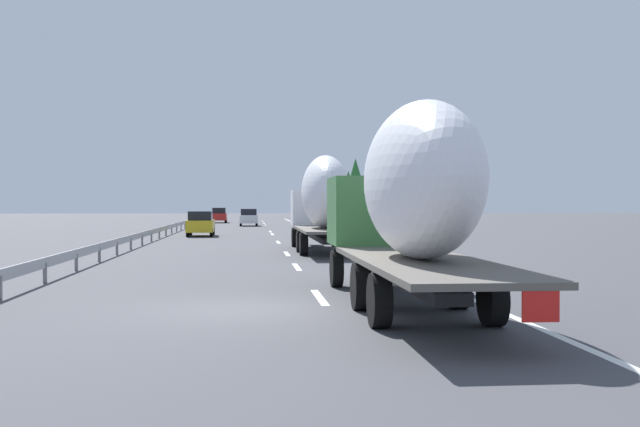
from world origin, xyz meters
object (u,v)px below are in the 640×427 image
(car_yellow_coupe, at_px, (201,224))
(car_white_van, at_px, (249,217))
(truck_lead, at_px, (323,200))
(car_red_compact, at_px, (219,215))
(road_sign, at_px, (331,207))
(truck_trailing, at_px, (408,198))

(car_yellow_coupe, distance_m, car_white_van, 25.32)
(truck_lead, xyz_separation_m, car_red_compact, (57.36, 7.25, -1.62))
(truck_lead, bearing_deg, car_red_compact, 7.20)
(truck_lead, bearing_deg, car_white_van, 4.75)
(car_yellow_coupe, bearing_deg, car_white_van, -7.79)
(truck_lead, relative_size, car_red_compact, 2.96)
(road_sign, bearing_deg, car_white_van, 20.04)
(truck_trailing, xyz_separation_m, car_white_van, (63.59, 3.63, -1.57))
(truck_trailing, height_order, car_white_van, truck_trailing)
(truck_lead, xyz_separation_m, car_white_van, (43.69, 3.63, -1.63))
(car_red_compact, distance_m, car_white_van, 14.14)
(car_white_van, distance_m, road_sign, 19.67)
(car_red_compact, bearing_deg, road_sign, -162.13)
(road_sign, bearing_deg, truck_lead, 173.00)
(car_white_van, relative_size, road_sign, 1.37)
(car_red_compact, relative_size, road_sign, 1.44)
(truck_trailing, height_order, car_red_compact, truck_trailing)
(truck_lead, distance_m, car_red_compact, 57.83)
(truck_lead, relative_size, car_yellow_coupe, 3.10)
(road_sign, bearing_deg, car_red_compact, 17.87)
(car_yellow_coupe, relative_size, car_red_compact, 0.95)
(truck_trailing, relative_size, car_white_van, 3.16)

